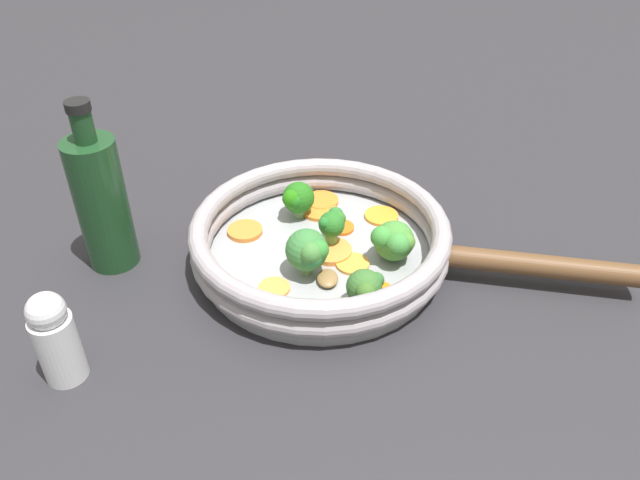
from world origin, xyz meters
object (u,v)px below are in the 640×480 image
(broccoli_floret_3, at_px, (308,251))
(mushroom_piece_1, at_px, (384,244))
(carrot_slice_1, at_px, (274,288))
(mushroom_piece_0, at_px, (327,278))
(broccoli_floret_2, at_px, (365,288))
(carrot_slice_6, at_px, (245,231))
(salt_shaker, at_px, (54,335))
(broccoli_floret_1, at_px, (332,223))
(carrot_slice_2, at_px, (353,264))
(carrot_slice_8, at_px, (319,211))
(broccoli_floret_0, at_px, (394,241))
(carrot_slice_7, at_px, (381,216))
(carrot_slice_5, at_px, (379,295))
(carrot_slice_3, at_px, (342,228))
(broccoli_floret_4, at_px, (297,199))
(oil_bottle, at_px, (101,201))
(carrot_slice_0, at_px, (321,201))
(skillet, at_px, (320,256))
(carrot_slice_4, at_px, (331,251))

(broccoli_floret_3, xyz_separation_m, mushroom_piece_1, (-0.01, -0.10, -0.03))
(carrot_slice_1, height_order, mushroom_piece_0, mushroom_piece_0)
(broccoli_floret_2, xyz_separation_m, broccoli_floret_3, (0.07, 0.02, 0.01))
(carrot_slice_6, height_order, salt_shaker, salt_shaker)
(broccoli_floret_1, bearing_deg, broccoli_floret_3, 118.81)
(carrot_slice_2, distance_m, mushroom_piece_0, 0.04)
(carrot_slice_1, bearing_deg, carrot_slice_8, -53.81)
(broccoli_floret_0, relative_size, salt_shaker, 0.51)
(broccoli_floret_1, bearing_deg, carrot_slice_7, -83.46)
(carrot_slice_5, height_order, carrot_slice_8, carrot_slice_8)
(broccoli_floret_1, distance_m, broccoli_floret_2, 0.11)
(carrot_slice_6, relative_size, broccoli_floret_1, 0.91)
(carrot_slice_8, distance_m, broccoli_floret_2, 0.18)
(carrot_slice_3, xyz_separation_m, broccoli_floret_4, (0.05, 0.03, 0.02))
(carrot_slice_5, xyz_separation_m, carrot_slice_7, (0.11, -0.09, 0.00))
(mushroom_piece_0, xyz_separation_m, oil_bottle, (0.18, 0.16, 0.06))
(carrot_slice_2, bearing_deg, broccoli_floret_2, 151.66)
(salt_shaker, bearing_deg, carrot_slice_1, -98.06)
(carrot_slice_0, bearing_deg, broccoli_floret_2, 156.85)
(carrot_slice_2, height_order, carrot_slice_6, carrot_slice_6)
(carrot_slice_2, bearing_deg, carrot_slice_7, -58.45)
(mushroom_piece_0, bearing_deg, carrot_slice_0, -33.32)
(carrot_slice_7, bearing_deg, mushroom_piece_0, 115.40)
(carrot_slice_3, height_order, carrot_slice_6, carrot_slice_6)
(carrot_slice_0, height_order, mushroom_piece_0, mushroom_piece_0)
(skillet, relative_size, broccoli_floret_3, 4.96)
(carrot_slice_5, bearing_deg, broccoli_floret_1, -7.89)
(carrot_slice_6, relative_size, carrot_slice_8, 0.96)
(broccoli_floret_4, xyz_separation_m, mushroom_piece_0, (-0.12, 0.04, -0.02))
(skillet, relative_size, carrot_slice_5, 5.45)
(carrot_slice_8, relative_size, oil_bottle, 0.22)
(skillet, bearing_deg, mushroom_piece_1, -120.54)
(carrot_slice_4, relative_size, carrot_slice_8, 1.13)
(broccoli_floret_2, height_order, mushroom_piece_1, broccoli_floret_2)
(carrot_slice_7, relative_size, salt_shaker, 0.42)
(carrot_slice_5, distance_m, carrot_slice_7, 0.14)
(mushroom_piece_0, bearing_deg, broccoli_floret_3, 24.06)
(carrot_slice_0, xyz_separation_m, broccoli_floret_0, (-0.14, 0.00, 0.02))
(carrot_slice_3, xyz_separation_m, carrot_slice_5, (-0.12, 0.04, -0.00))
(carrot_slice_7, xyz_separation_m, broccoli_floret_1, (-0.01, 0.08, 0.03))
(carrot_slice_1, height_order, carrot_slice_5, same)
(broccoli_floret_3, height_order, broccoli_floret_4, broccoli_floret_3)
(carrot_slice_2, relative_size, salt_shaker, 0.38)
(carrot_slice_1, relative_size, broccoli_floret_0, 0.67)
(carrot_slice_1, xyz_separation_m, broccoli_floret_1, (0.03, -0.09, 0.03))
(carrot_slice_4, relative_size, broccoli_floret_4, 1.06)
(carrot_slice_6, relative_size, mushroom_piece_1, 1.82)
(carrot_slice_1, bearing_deg, broccoli_floret_4, -44.45)
(broccoli_floret_3, distance_m, mushroom_piece_0, 0.04)
(skillet, height_order, salt_shaker, salt_shaker)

